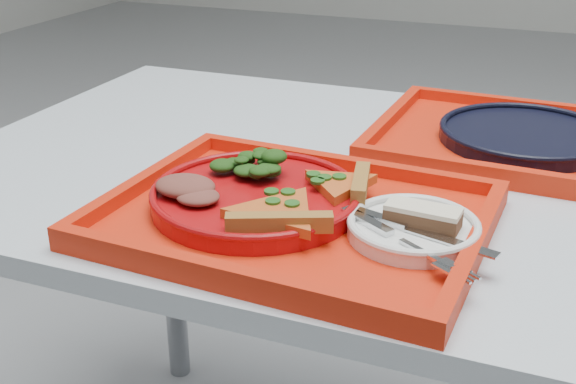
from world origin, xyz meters
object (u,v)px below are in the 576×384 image
object	(u,v)px
tray_far	(524,145)
dinner_plate	(256,199)
navy_plate	(525,136)
tray_main	(294,221)
dessert_bar	(423,216)

from	to	relation	value
tray_far	dinner_plate	size ratio (longest dim) A/B	1.73
dinner_plate	navy_plate	xyz separation A→B (m)	(0.29, 0.37, -0.00)
tray_far	navy_plate	world-z (taller)	navy_plate
tray_far	dinner_plate	distance (m)	0.47
tray_main	dinner_plate	xyz separation A→B (m)	(-0.06, 0.01, 0.02)
tray_main	navy_plate	size ratio (longest dim) A/B	1.73
dessert_bar	dinner_plate	bearing A→B (deg)	-177.04
dinner_plate	dessert_bar	xyz separation A→B (m)	(0.21, -0.00, 0.02)
tray_far	dinner_plate	xyz separation A→B (m)	(-0.29, -0.37, 0.02)
tray_main	dinner_plate	world-z (taller)	dinner_plate
tray_far	navy_plate	distance (m)	0.01
tray_far	navy_plate	size ratio (longest dim) A/B	1.73
dinner_plate	navy_plate	distance (m)	0.47
tray_far	navy_plate	xyz separation A→B (m)	(0.00, 0.00, 0.01)
tray_far	dinner_plate	bearing A→B (deg)	-126.04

